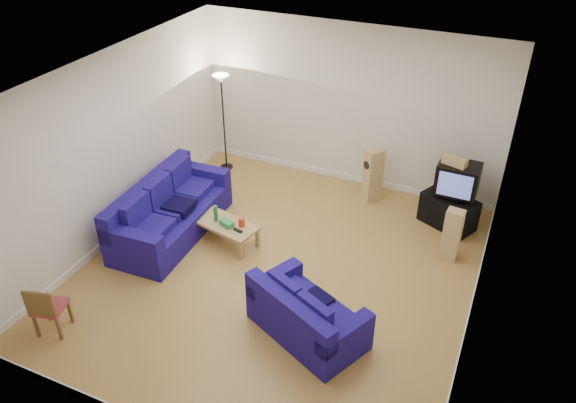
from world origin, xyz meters
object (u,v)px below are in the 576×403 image
at_px(coffee_table, 226,226).
at_px(tv_stand, 448,211).
at_px(sofa_three_seat, 168,215).
at_px(television, 458,179).
at_px(sofa_loveseat, 305,318).

xyz_separation_m(coffee_table, tv_stand, (3.37, 2.09, -0.06)).
distance_m(sofa_three_seat, television, 5.09).
distance_m(coffee_table, tv_stand, 3.97).
distance_m(sofa_loveseat, coffee_table, 2.52).
distance_m(tv_stand, television, 0.66).
height_order(sofa_loveseat, coffee_table, sofa_loveseat).
bearing_deg(sofa_three_seat, sofa_loveseat, 65.03).
bearing_deg(tv_stand, sofa_loveseat, -84.97).
height_order(coffee_table, tv_stand, tv_stand).
relative_size(sofa_loveseat, tv_stand, 1.97).
bearing_deg(tv_stand, sofa_three_seat, -128.06).
bearing_deg(sofa_loveseat, tv_stand, 94.44).
xyz_separation_m(sofa_three_seat, sofa_loveseat, (3.14, -1.31, -0.05)).
bearing_deg(television, sofa_three_seat, -152.20).
relative_size(sofa_three_seat, tv_stand, 2.69).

